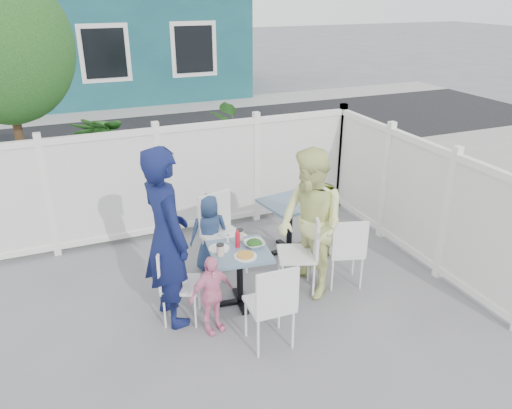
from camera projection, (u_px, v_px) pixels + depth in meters
name	position (u px, v px, depth m)	size (l,w,h in m)	color
ground	(207.00, 334.00, 5.18)	(80.00, 80.00, 0.00)	slate
near_sidewalk	(139.00, 201.00, 8.39)	(24.00, 2.60, 0.01)	gray
street	(110.00, 143.00, 11.52)	(24.00, 5.00, 0.01)	black
far_sidewalk	(95.00, 114.00, 14.15)	(24.00, 1.60, 0.01)	gray
fence_back	(160.00, 185.00, 6.93)	(5.86, 0.08, 1.60)	white
fence_right	(413.00, 201.00, 6.42)	(0.08, 3.66, 1.60)	white
tree	(2.00, 48.00, 6.37)	(1.80, 1.62, 3.59)	#382316
potted_shrub_a	(111.00, 171.00, 7.30)	(0.94, 0.94, 1.69)	#133E13
potted_shrub_b	(258.00, 156.00, 8.03)	(1.46, 1.26, 1.62)	#133E13
main_table	(240.00, 263.00, 5.49)	(0.71, 0.71, 0.67)	#395F73
spare_table	(290.00, 213.00, 6.62)	(0.78, 0.78, 0.71)	#395F73
chair_left	(173.00, 278.00, 5.23)	(0.51, 0.51, 0.87)	white
chair_right	(304.00, 247.00, 5.72)	(0.55, 0.56, 0.98)	white
chair_back	(220.00, 227.00, 6.16)	(0.55, 0.54, 1.00)	white
chair_near	(273.00, 301.00, 4.78)	(0.44, 0.42, 0.94)	white
chair_spare	(347.00, 247.00, 5.82)	(0.50, 0.49, 0.90)	white
man	(167.00, 237.00, 5.07)	(0.71, 0.46, 1.94)	#0F1744
woman	(310.00, 224.00, 5.58)	(0.84, 0.66, 1.74)	#DBEB44
boy	(209.00, 232.00, 6.22)	(0.49, 0.32, 1.00)	navy
toddler	(211.00, 295.00, 5.07)	(0.51, 0.21, 0.87)	pink
plate_main	(245.00, 256.00, 5.30)	(0.25, 0.25, 0.02)	white
plate_side	(219.00, 248.00, 5.46)	(0.23, 0.23, 0.02)	white
salad_bowl	(254.00, 244.00, 5.51)	(0.22, 0.22, 0.05)	white
coffee_cup_a	(220.00, 250.00, 5.31)	(0.08, 0.08, 0.12)	beige
coffee_cup_b	(240.00, 235.00, 5.63)	(0.08, 0.08, 0.12)	beige
ketchup_bottle	(238.00, 240.00, 5.47)	(0.05, 0.05, 0.18)	red
salt_shaker	(228.00, 239.00, 5.60)	(0.03, 0.03, 0.07)	white
pepper_shaker	(228.00, 238.00, 5.64)	(0.03, 0.03, 0.06)	black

